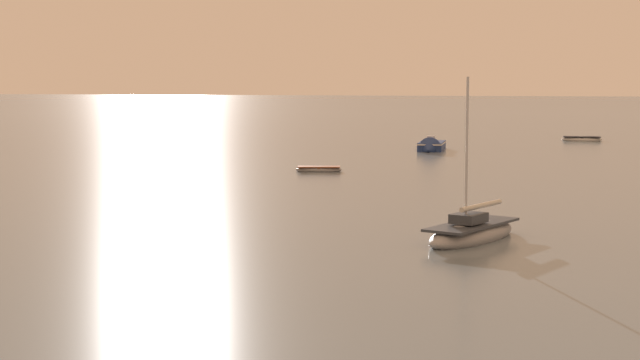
# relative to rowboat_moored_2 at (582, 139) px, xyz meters

# --- Properties ---
(rowboat_moored_2) EXTENTS (4.21, 1.58, 0.66)m
(rowboat_moored_2) POSITION_rel_rowboat_moored_2_xyz_m (0.00, 0.00, 0.00)
(rowboat_moored_2) COLOR white
(rowboat_moored_2) RESTS_ON ground
(rowboat_moored_3) EXTENTS (3.39, 1.82, 0.51)m
(rowboat_moored_3) POSITION_rel_rowboat_moored_2_xyz_m (-18.01, -40.92, -0.04)
(rowboat_moored_3) COLOR gray
(rowboat_moored_3) RESTS_ON ground
(motorboat_moored_3) EXTENTS (2.48, 6.30, 2.11)m
(motorboat_moored_3) POSITION_rel_rowboat_moored_2_xyz_m (-13.33, -18.77, 0.11)
(motorboat_moored_3) COLOR navy
(motorboat_moored_3) RESTS_ON ground
(sailboat_moored_0) EXTENTS (3.97, 6.29, 6.76)m
(sailboat_moored_0) POSITION_rel_rowboat_moored_2_xyz_m (-4.65, -67.92, 0.11)
(sailboat_moored_0) COLOR gray
(sailboat_moored_0) RESTS_ON ground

